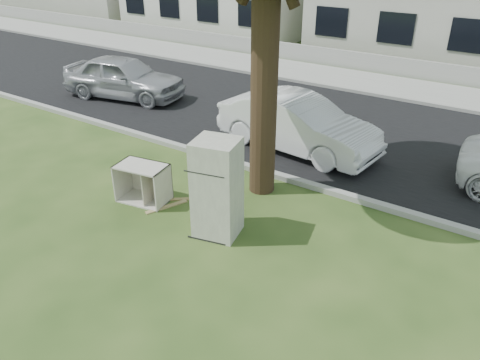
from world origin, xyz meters
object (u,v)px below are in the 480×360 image
Objects in this scene: fridge at (217,189)px; car_center at (298,124)px; cabinet at (143,183)px; car_left at (124,77)px.

car_center is (-0.57, 4.18, -0.23)m from fridge.
cabinet is 0.24× the size of car_center.
fridge is 0.45× the size of car_left.
car_center reaches higher than cabinet.
car_left is at bearing 129.30° from cabinet.
cabinet is 0.25× the size of car_left.
fridge is 4.22m from car_center.
cabinet is 7.14m from car_left.
car_left reaches higher than car_center.
car_left is (-6.80, 0.61, 0.01)m from car_center.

